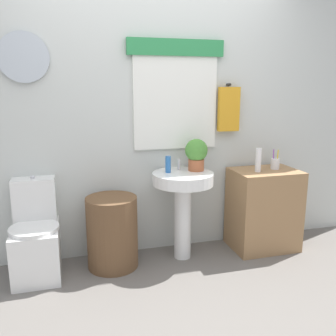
# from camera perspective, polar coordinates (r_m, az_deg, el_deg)

# --- Properties ---
(ground_plane) EXTENTS (8.00, 8.00, 0.00)m
(ground_plane) POSITION_cam_1_polar(r_m,az_deg,el_deg) (2.66, 3.19, -22.02)
(ground_plane) COLOR slate
(back_wall) EXTENTS (4.40, 0.18, 2.60)m
(back_wall) POSITION_cam_1_polar(r_m,az_deg,el_deg) (3.30, -2.94, 9.03)
(back_wall) COLOR silver
(back_wall) RESTS_ON ground_plane
(toilet) EXTENTS (0.38, 0.51, 0.80)m
(toilet) POSITION_cam_1_polar(r_m,az_deg,el_deg) (3.20, -19.82, -10.35)
(toilet) COLOR white
(toilet) RESTS_ON ground_plane
(laundry_hamper) EXTENTS (0.43, 0.43, 0.61)m
(laundry_hamper) POSITION_cam_1_polar(r_m,az_deg,el_deg) (3.17, -8.66, -9.84)
(laundry_hamper) COLOR brown
(laundry_hamper) RESTS_ON ground_plane
(pedestal_sink) EXTENTS (0.53, 0.53, 0.78)m
(pedestal_sink) POSITION_cam_1_polar(r_m,az_deg,el_deg) (3.20, 2.33, -4.04)
(pedestal_sink) COLOR white
(pedestal_sink) RESTS_ON ground_plane
(faucet) EXTENTS (0.03, 0.03, 0.10)m
(faucet) POSITION_cam_1_polar(r_m,az_deg,el_deg) (3.25, 1.72, 0.57)
(faucet) COLOR silver
(faucet) RESTS_ON pedestal_sink
(wooden_cabinet) EXTENTS (0.60, 0.44, 0.76)m
(wooden_cabinet) POSITION_cam_1_polar(r_m,az_deg,el_deg) (3.58, 14.63, -6.22)
(wooden_cabinet) COLOR #9E754C
(wooden_cabinet) RESTS_ON ground_plane
(soap_bottle) EXTENTS (0.05, 0.05, 0.14)m
(soap_bottle) POSITION_cam_1_polar(r_m,az_deg,el_deg) (3.15, 0.01, 0.57)
(soap_bottle) COLOR #2D6BB7
(soap_bottle) RESTS_ON pedestal_sink
(potted_plant) EXTENTS (0.20, 0.20, 0.28)m
(potted_plant) POSITION_cam_1_polar(r_m,az_deg,el_deg) (3.22, 4.43, 2.32)
(potted_plant) COLOR #AD5B38
(potted_plant) RESTS_ON pedestal_sink
(lotion_bottle) EXTENTS (0.05, 0.05, 0.21)m
(lotion_bottle) POSITION_cam_1_polar(r_m,az_deg,el_deg) (3.38, 13.88, 1.20)
(lotion_bottle) COLOR white
(lotion_bottle) RESTS_ON wooden_cabinet
(toothbrush_cup) EXTENTS (0.08, 0.08, 0.19)m
(toothbrush_cup) POSITION_cam_1_polar(r_m,az_deg,el_deg) (3.54, 16.32, 0.68)
(toothbrush_cup) COLOR silver
(toothbrush_cup) RESTS_ON wooden_cabinet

